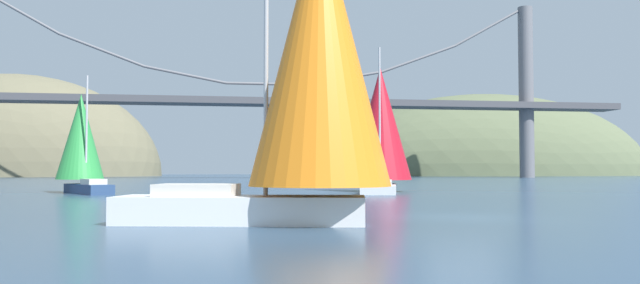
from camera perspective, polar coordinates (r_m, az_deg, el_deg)
ground_plane at (r=22.33m, az=12.61°, el=-6.58°), size 360.00×360.00×0.00m
headland_left at (r=162.64m, az=-25.64°, el=-2.76°), size 66.32×44.00×46.92m
headland_right at (r=170.00m, az=14.78°, el=-2.90°), size 86.29×44.00×41.81m
suspension_bridge at (r=116.77m, az=-4.83°, el=4.10°), size 136.76×6.00×33.39m
sailboat_green_sail at (r=46.73m, az=-20.49°, el=0.07°), size 5.07×6.52×7.95m
sailboat_orange_sail at (r=19.46m, az=-0.66°, el=7.29°), size 8.72×5.07×9.84m
sailboat_crimson_sail at (r=46.63m, az=5.40°, el=1.34°), size 5.58×9.05×10.24m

